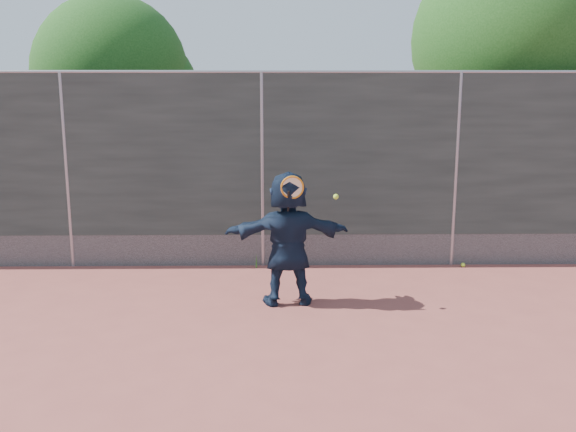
{
  "coord_description": "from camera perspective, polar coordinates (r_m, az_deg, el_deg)",
  "views": [
    {
      "loc": [
        0.25,
        -6.31,
        2.84
      ],
      "look_at": [
        0.37,
        1.72,
        1.17
      ],
      "focal_mm": 40.0,
      "sensor_mm": 36.0,
      "label": 1
    }
  ],
  "objects": [
    {
      "name": "ball_ground",
      "position": [
        10.47,
        15.3,
        -4.21
      ],
      "size": [
        0.07,
        0.07,
        0.07
      ],
      "primitive_type": "sphere",
      "color": "#B4E432",
      "rests_on": "ground"
    },
    {
      "name": "fence",
      "position": [
        9.89,
        -2.31,
        4.45
      ],
      "size": [
        20.0,
        0.06,
        3.03
      ],
      "color": "#38423D",
      "rests_on": "ground"
    },
    {
      "name": "weed_clump",
      "position": [
        10.07,
        -0.58,
        -3.83
      ],
      "size": [
        0.68,
        0.07,
        0.3
      ],
      "color": "#387226",
      "rests_on": "ground"
    },
    {
      "name": "ground",
      "position": [
        6.93,
        -2.92,
        -12.47
      ],
      "size": [
        80.0,
        80.0,
        0.0
      ],
      "primitive_type": "plane",
      "color": "#9E4C42",
      "rests_on": "ground"
    },
    {
      "name": "tree_right",
      "position": [
        12.87,
        19.91,
        13.99
      ],
      "size": [
        3.78,
        3.6,
        5.39
      ],
      "color": "#382314",
      "rests_on": "ground"
    },
    {
      "name": "tree_left",
      "position": [
        13.23,
        -14.72,
        11.82
      ],
      "size": [
        3.15,
        3.0,
        4.53
      ],
      "color": "#382314",
      "rests_on": "ground"
    },
    {
      "name": "swing_action",
      "position": [
        7.95,
        0.76,
        2.35
      ],
      "size": [
        0.73,
        0.13,
        0.51
      ],
      "color": "orange",
      "rests_on": "ground"
    },
    {
      "name": "player",
      "position": [
        8.27,
        -0.0,
        -1.98
      ],
      "size": [
        1.66,
        0.65,
        1.75
      ],
      "primitive_type": "imported",
      "rotation": [
        0.0,
        0.0,
        3.23
      ],
      "color": "#132136",
      "rests_on": "ground"
    }
  ]
}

